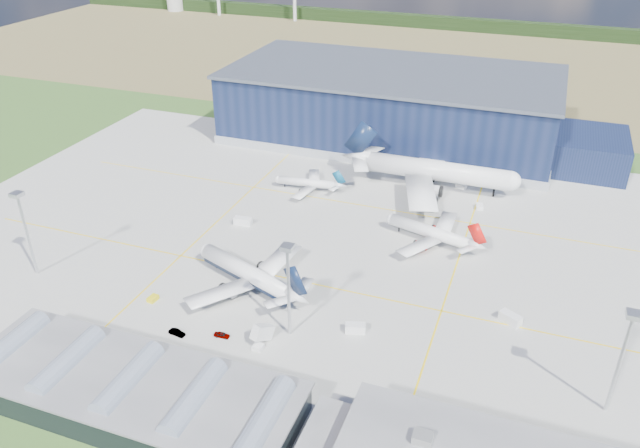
{
  "coord_description": "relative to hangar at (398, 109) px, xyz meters",
  "views": [
    {
      "loc": [
        54.01,
        -129.76,
        88.52
      ],
      "look_at": [
        2.72,
        9.03,
        6.16
      ],
      "focal_mm": 35.0,
      "sensor_mm": 36.0,
      "label": 1
    }
  ],
  "objects": [
    {
      "name": "car_a",
      "position": [
        -6.42,
        -130.95,
        -11.02
      ],
      "size": [
        3.61,
        1.66,
        1.2
      ],
      "primitive_type": "imported",
      "rotation": [
        0.0,
        0.0,
        1.64
      ],
      "color": "#99999E",
      "rests_on": "ground"
    },
    {
      "name": "light_mast_east",
      "position": [
        72.19,
        -124.8,
        3.82
      ],
      "size": [
        2.6,
        2.6,
        23.0
      ],
      "color": "#BBBEC2",
      "rests_on": "ground"
    },
    {
      "name": "apron",
      "position": [
        -2.81,
        -84.8,
        -11.59
      ],
      "size": [
        220.0,
        160.0,
        0.08
      ],
      "color": "#969691",
      "rests_on": "ground"
    },
    {
      "name": "airliner_regional",
      "position": [
        -15.83,
        -55.38,
        -7.7
      ],
      "size": [
        26.31,
        25.84,
        7.83
      ],
      "primitive_type": null,
      "rotation": [
        0.0,
        0.0,
        3.24
      ],
      "color": "white",
      "rests_on": "ground"
    },
    {
      "name": "car_b",
      "position": [
        -16.09,
        -133.76,
        -10.97
      ],
      "size": [
        4.04,
        1.83,
        1.29
      ],
      "primitive_type": "imported",
      "rotation": [
        0.0,
        0.0,
        1.45
      ],
      "color": "#99999E",
      "rests_on": "ground"
    },
    {
      "name": "treeline",
      "position": [
        -2.81,
        205.2,
        -7.62
      ],
      "size": [
        600.0,
        8.0,
        8.0
      ],
      "primitive_type": "cube",
      "color": "black",
      "rests_on": "ground"
    },
    {
      "name": "gse_cart_b",
      "position": [
        30.85,
        -36.67,
        -10.9
      ],
      "size": [
        3.82,
        3.1,
        1.43
      ],
      "primitive_type": "cube",
      "rotation": [
        0.0,
        0.0,
        1.26
      ],
      "color": "silver",
      "rests_on": "ground"
    },
    {
      "name": "hangar",
      "position": [
        0.0,
        0.0,
        0.0
      ],
      "size": [
        145.0,
        62.0,
        26.1
      ],
      "color": "#111B38",
      "rests_on": "ground"
    },
    {
      "name": "farmland",
      "position": [
        -2.81,
        125.2,
        -11.62
      ],
      "size": [
        600.0,
        220.0,
        0.01
      ],
      "primitive_type": "cube",
      "color": "olive",
      "rests_on": "ground"
    },
    {
      "name": "airstair",
      "position": [
        2.73,
        -129.31,
        -9.96
      ],
      "size": [
        3.71,
        5.57,
        3.31
      ],
      "primitive_type": "cube",
      "rotation": [
        0.0,
        0.0,
        -0.35
      ],
      "color": "silver",
      "rests_on": "ground"
    },
    {
      "name": "airliner_navy",
      "position": [
        -9.93,
        -111.0,
        -5.5
      ],
      "size": [
        48.17,
        47.7,
        12.23
      ],
      "primitive_type": null,
      "rotation": [
        0.0,
        0.0,
        2.77
      ],
      "color": "white",
      "rests_on": "ground"
    },
    {
      "name": "gse_van_b",
      "position": [
        52.57,
        -103.64,
        -10.46
      ],
      "size": [
        5.53,
        4.54,
        2.31
      ],
      "primitive_type": "cube",
      "rotation": [
        0.0,
        0.0,
        1.04
      ],
      "color": "silver",
      "rests_on": "ground"
    },
    {
      "name": "ground",
      "position": [
        -2.81,
        -94.8,
        -11.62
      ],
      "size": [
        600.0,
        600.0,
        0.0
      ],
      "primitive_type": "plane",
      "color": "#2E491B",
      "rests_on": "ground"
    },
    {
      "name": "gse_van_a",
      "position": [
        -24.91,
        -83.45,
        -10.5
      ],
      "size": [
        5.29,
        2.68,
        2.23
      ],
      "primitive_type": "cube",
      "rotation": [
        0.0,
        0.0,
        1.66
      ],
      "color": "silver",
      "rests_on": "ground"
    },
    {
      "name": "glass_concourse",
      "position": [
        -9.26,
        -154.8,
        -7.93
      ],
      "size": [
        78.0,
        23.0,
        8.6
      ],
      "color": "black",
      "rests_on": "ground"
    },
    {
      "name": "airliner_red",
      "position": [
        27.98,
        -74.42,
        -6.63
      ],
      "size": [
        37.66,
        37.21,
        9.97
      ],
      "primitive_type": null,
      "rotation": [
        0.0,
        0.0,
        2.86
      ],
      "color": "white",
      "rests_on": "ground"
    },
    {
      "name": "gse_cart_a",
      "position": [
        38.45,
        -49.35,
        -10.96
      ],
      "size": [
        2.6,
        3.39,
        1.32
      ],
      "primitive_type": "cube",
      "rotation": [
        0.0,
        0.0,
        0.2
      ],
      "color": "silver",
      "rests_on": "ground"
    },
    {
      "name": "airliner_widebody",
      "position": [
        22.97,
        -39.8,
        -2.02
      ],
      "size": [
        59.02,
        57.75,
        19.19
      ],
      "primitive_type": null,
      "rotation": [
        0.0,
        0.0,
        0.0
      ],
      "color": "white",
      "rests_on": "ground"
    },
    {
      "name": "gse_tug_b",
      "position": [
        -28.32,
        -124.63,
        -11.04
      ],
      "size": [
        2.04,
        2.84,
        1.16
      ],
      "primitive_type": "cube",
      "rotation": [
        0.0,
        0.0,
        -0.1
      ],
      "color": "yellow",
      "rests_on": "ground"
    },
    {
      "name": "gse_van_c",
      "position": [
        20.59,
        -119.12,
        -10.54
      ],
      "size": [
        4.92,
        3.38,
        2.15
      ],
      "primitive_type": "cube",
      "rotation": [
        0.0,
        0.0,
        1.87
      ],
      "color": "silver",
      "rests_on": "ground"
    },
    {
      "name": "light_mast_center",
      "position": [
        7.19,
        -124.8,
        3.82
      ],
      "size": [
        2.6,
        2.6,
        23.0
      ],
      "color": "#BBBEC2",
      "rests_on": "ground"
    },
    {
      "name": "light_mast_west",
      "position": [
        -62.81,
        -124.8,
        3.82
      ],
      "size": [
        2.6,
        2.6,
        23.0
      ],
      "color": "#BBBEC2",
      "rests_on": "ground"
    }
  ]
}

